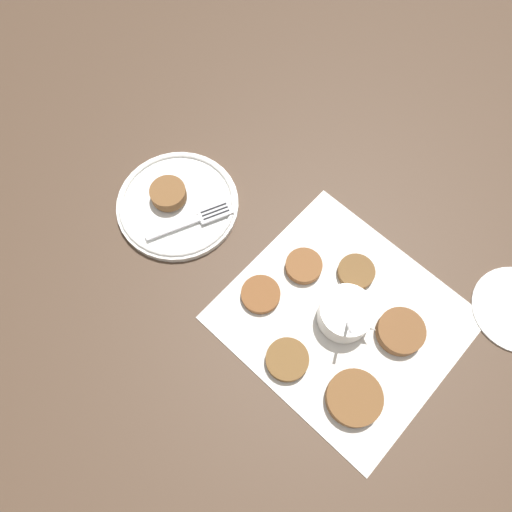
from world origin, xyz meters
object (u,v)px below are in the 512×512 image
Objects in this scene: serving_plate at (177,205)px; fork at (198,218)px; sauce_bowl at (347,314)px; fritter_on_plate at (169,192)px.

fork reaches higher than serving_plate.
sauce_bowl is at bearing 1.11° from fork.
sauce_bowl is 0.65× the size of fork.
fritter_on_plate is 0.44× the size of fork.
sauce_bowl is 0.30m from fork.
fritter_on_plate is (-0.37, 0.00, 0.00)m from sauce_bowl.
fritter_on_plate is at bearing 179.92° from sauce_bowl.
serving_plate is at bearing 179.40° from fork.
serving_plate is at bearing -17.95° from fritter_on_plate.
fork is (0.07, -0.01, -0.01)m from fritter_on_plate.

